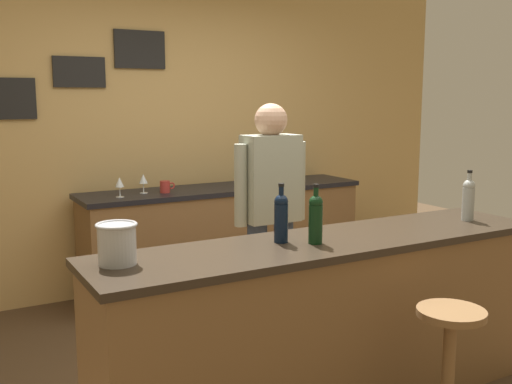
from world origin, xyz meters
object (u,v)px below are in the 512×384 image
Objects in this scene: bar_stool at (449,354)px; coffee_mug at (165,187)px; bartender at (271,209)px; wine_bottle_b at (316,217)px; wine_glass_a at (120,183)px; ice_bucket at (117,243)px; wine_bottle_a at (281,216)px; wine_glass_c at (267,170)px; wine_glass_b at (143,180)px; wine_glass_d at (285,171)px; wine_bottle_c at (468,198)px.

coffee_mug reaches higher than bar_stool.
bartender reaches higher than coffee_mug.
bartender is 5.29× the size of wine_bottle_b.
bartender is at bearing -60.88° from wine_glass_a.
wine_bottle_b reaches higher than ice_bucket.
wine_glass_c is (1.12, 2.04, -0.05)m from wine_bottle_a.
wine_glass_b is (0.80, 1.98, -0.01)m from ice_bucket.
wine_glass_d is at bearing 0.08° from coffee_mug.
wine_bottle_b is at bearing -78.31° from wine_glass_a.
wine_bottle_c is at bearing -59.97° from coffee_mug.
wine_bottle_c is 1.97× the size of wine_glass_c.
wine_glass_c is 0.16m from wine_glass_d.
wine_bottle_a is at bearing -81.75° from wine_glass_a.
wine_glass_b is at bearing 122.62° from wine_bottle_c.
wine_glass_a is at bearing 101.69° from wine_bottle_b.
wine_bottle_b reaches higher than coffee_mug.
wine_bottle_a reaches higher than ice_bucket.
wine_bottle_c reaches higher than wine_glass_d.
wine_glass_d is at bearing 42.65° from ice_bucket.
wine_glass_b is (-1.33, 2.07, -0.05)m from wine_bottle_c.
wine_bottle_a is 1.97× the size of wine_glass_d.
wine_bottle_c is at bearing -2.53° from ice_bucket.
bartender reaches higher than wine_glass_c.
ice_bucket is 2.84m from wine_glass_d.
wine_bottle_c is 1.97× the size of wine_glass_d.
wine_glass_a is (-0.41, 2.00, -0.05)m from wine_bottle_b.
wine_bottle_a is 1.97× the size of wine_glass_a.
bartender is at bearing -71.31° from wine_glass_b.
wine_bottle_b is at bearing 123.82° from bar_stool.
wine_glass_d is (2.09, 1.92, -0.01)m from ice_bucket.
bar_stool is 2.84m from wine_glass_c.
wine_bottle_b is at bearing -89.14° from coffee_mug.
wine_glass_d is at bearing 1.56° from wine_glass_a.
wine_glass_b is at bearing 102.12° from bar_stool.
wine_glass_c is 1.24× the size of coffee_mug.
wine_glass_d is (1.24, 1.93, -0.05)m from wine_bottle_a.
wine_glass_c is (0.74, 1.31, 0.07)m from bartender.
bartender is 10.45× the size of wine_glass_d.
wine_bottle_a reaches higher than wine_glass_d.
wine_glass_c is (1.97, 2.04, -0.01)m from ice_bucket.
wine_glass_d is at bearing -2.47° from wine_glass_b.
ice_bucket is 1.21× the size of wine_glass_c.
wine_glass_a is (0.58, 1.88, -0.01)m from ice_bucket.
wine_bottle_a is (-0.37, -0.73, 0.12)m from bartender.
wine_glass_b is 1.00× the size of wine_glass_c.
bar_stool is 4.39× the size of wine_glass_c.
wine_glass_c is at bearing 61.36° from wine_bottle_a.
ice_bucket is 2.83m from wine_glass_c.
wine_bottle_a reaches higher than wine_glass_c.
wine_bottle_a is 1.00× the size of wine_bottle_b.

